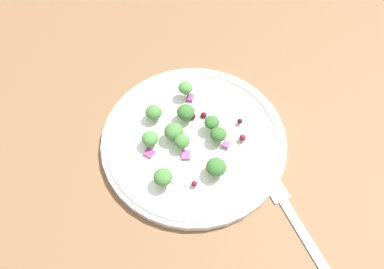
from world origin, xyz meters
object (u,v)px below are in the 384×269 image
object	(u,v)px
fork	(302,231)
broccoli_floret_0	(186,112)
broccoli_floret_2	(154,112)
broccoli_floret_1	(182,141)
plate	(192,141)

from	to	relation	value
fork	broccoli_floret_0	bearing A→B (deg)	-100.31
broccoli_floret_0	broccoli_floret_2	bearing A→B (deg)	-53.82
broccoli_floret_0	broccoli_floret_2	size ratio (longest dim) A/B	1.06
broccoli_floret_1	fork	xyz separation A→B (cm)	(-0.14, 19.25, -2.68)
plate	broccoli_floret_2	world-z (taller)	broccoli_floret_2
broccoli_floret_0	fork	xyz separation A→B (cm)	(3.97, 21.82, -2.73)
broccoli_floret_2	fork	size ratio (longest dim) A/B	0.14
fork	plate	bearing A→B (deg)	-95.10
broccoli_floret_2	plate	bearing A→B (deg)	93.88
plate	broccoli_floret_0	bearing A→B (deg)	-128.20
broccoli_floret_1	fork	size ratio (longest dim) A/B	0.13
broccoli_floret_1	broccoli_floret_2	world-z (taller)	same
plate	fork	xyz separation A→B (cm)	(1.69, 18.92, -0.61)
plate	broccoli_floret_1	world-z (taller)	broccoli_floret_1
broccoli_floret_0	fork	size ratio (longest dim) A/B	0.15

